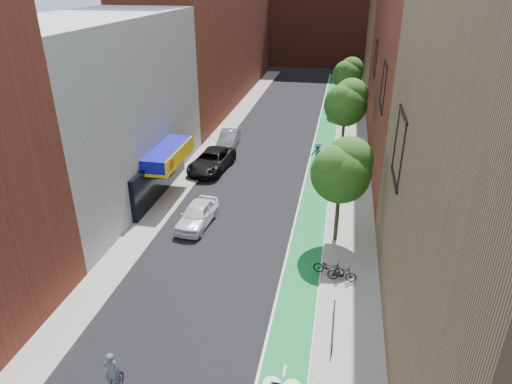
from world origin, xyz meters
The scene contains 21 objects.
ground centered at (0.00, 0.00, 0.00)m, with size 160.00×160.00×0.00m, color black.
bike_lane centered at (4.00, 26.00, 0.01)m, with size 2.00×68.00×0.01m, color #167F37.
sidewalk_left centered at (-6.00, 26.00, 0.07)m, with size 2.00×68.00×0.15m, color gray.
sidewalk_right centered at (6.50, 26.00, 0.07)m, with size 3.00×68.00×0.15m, color gray.
building_left_white centered at (-11.00, 14.00, 6.00)m, with size 8.00×20.00×12.00m, color silver.
building_left_far_red centered at (-11.00, 42.00, 11.00)m, with size 8.00×36.00×22.00m, color maroon.
building_right_mid_red centered at (12.00, 26.00, 11.00)m, with size 8.00×28.00×22.00m, color maroon.
building_right_far_tan centered at (12.00, 50.00, 9.00)m, with size 8.00×20.00×18.00m, color #8C6B4C.
building_far_closure centered at (0.00, 72.00, 10.00)m, with size 30.00×14.00×20.00m, color maroon.
tree_near centered at (5.65, 10.02, 4.66)m, with size 3.40×3.36×6.42m.
tree_mid centered at (5.65, 24.02, 4.89)m, with size 3.55×3.53×6.74m.
tree_far centered at (5.65, 38.02, 4.50)m, with size 3.30×3.25×6.21m.
parked_car_white centered at (-3.00, 10.36, 0.73)m, with size 1.73×4.29×1.46m, color white.
parked_car_black centered at (-4.60, 19.16, 0.78)m, with size 2.57×5.58×1.55m, color black.
parked_car_silver centered at (-4.60, 24.87, 0.71)m, with size 1.50×4.31×1.42m, color gray.
cyclist_lead centered at (-2.08, -2.70, 0.70)m, with size 0.69×1.68×2.06m.
cyclist_lane_near centered at (4.70, 18.03, 0.91)m, with size 0.89×1.76×2.14m.
cyclist_lane_mid centered at (4.70, 20.57, 0.87)m, with size 1.07×1.59×2.16m.
cyclist_lane_far centered at (3.69, 21.33, 0.91)m, with size 1.21×1.91×2.07m.
parked_bike_mid centered at (6.07, 5.95, 0.60)m, with size 0.42×1.49×0.89m, color black.
parked_bike_far centered at (5.40, 6.38, 0.59)m, with size 0.58×1.67×0.87m, color black.
Camera 1 is at (5.43, -13.61, 14.37)m, focal length 32.00 mm.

